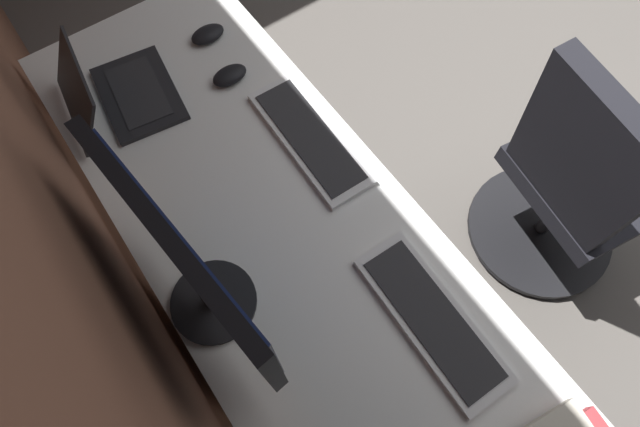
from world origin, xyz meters
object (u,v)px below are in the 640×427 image
Objects in this scene: laptop_leftmost at (114,93)px; keyboard_main at (432,319)px; drawer_pedestal at (295,302)px; mouse_main at (230,75)px; monitor_primary at (189,266)px; office_chair at (572,189)px; mouse_spare at (208,34)px; keyboard_spare at (310,138)px.

keyboard_main is (-0.97, -0.31, -0.03)m from laptop_leftmost.
drawer_pedestal is 6.68× the size of mouse_main.
monitor_primary is 0.68m from laptop_leftmost.
mouse_spare is at bearing 36.77° from office_chair.
monitor_primary is at bearing 85.35° from drawer_pedestal.
laptop_leftmost is (0.65, -0.07, -0.21)m from monitor_primary.
keyboard_spare is (0.56, -0.05, 0.00)m from keyboard_main.
monitor_primary reaches higher than keyboard_spare.
keyboard_spare is 0.88m from office_chair.
mouse_spare is (0.73, -0.20, 0.40)m from drawer_pedestal.
mouse_spare is (0.17, -0.03, 0.00)m from mouse_main.
mouse_spare is at bearing -8.87° from mouse_main.
drawer_pedestal is 0.85m from mouse_spare.
mouse_spare is (0.71, -0.39, -0.24)m from monitor_primary.
laptop_leftmost is 1.02m from keyboard_main.
keyboard_spare reaches higher than drawer_pedestal.
drawer_pedestal is at bearing -94.65° from monitor_primary.
mouse_main is at bearing -17.30° from drawer_pedestal.
keyboard_main is at bearing 179.32° from mouse_spare.
monitor_primary is 1.26m from office_chair.
mouse_main is (-0.11, -0.30, -0.03)m from laptop_leftmost.
mouse_spare is (0.47, 0.04, 0.01)m from keyboard_spare.
monitor_primary is 5.07× the size of mouse_spare.
drawer_pedestal is 0.53m from keyboard_spare.
laptop_leftmost is at bearing 49.23° from office_chair.
drawer_pedestal is 0.71m from mouse_main.
mouse_main is (0.54, -0.37, -0.24)m from monitor_primary.
keyboard_spare is 4.08× the size of mouse_spare.
mouse_main is 0.17m from mouse_spare.
mouse_spare is (0.06, -0.32, -0.03)m from laptop_leftmost.
monitor_primary reaches higher than mouse_spare.
keyboard_main is at bearing -148.71° from drawer_pedestal.
keyboard_spare is at bearing -5.41° from keyboard_main.
laptop_leftmost reaches higher than keyboard_main.
keyboard_main reaches higher than drawer_pedestal.
monitor_primary is at bearing 77.32° from office_chair.
mouse_main is at bearing 12.62° from keyboard_spare.
mouse_main is at bearing -109.92° from laptop_leftmost.
monitor_primary is 1.62× the size of laptop_leftmost.
laptop_leftmost is at bearing 17.73° from keyboard_main.
office_chair is (-0.23, -0.92, 0.11)m from drawer_pedestal.
monitor_primary reaches higher than office_chair.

